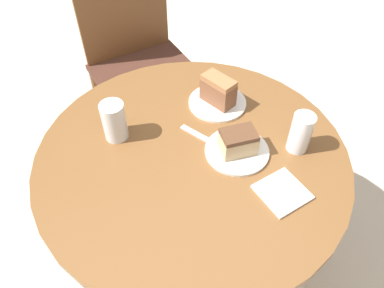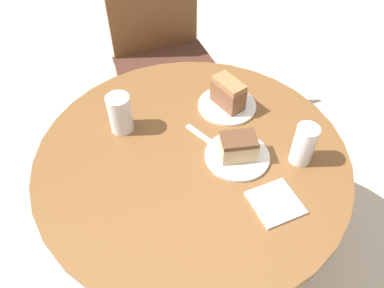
{
  "view_description": "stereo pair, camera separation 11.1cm",
  "coord_description": "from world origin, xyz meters",
  "px_view_note": "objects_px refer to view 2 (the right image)",
  "views": [
    {
      "loc": [
        -0.31,
        -0.69,
        1.57
      ],
      "look_at": [
        0.0,
        0.0,
        0.76
      ],
      "focal_mm": 35.0,
      "sensor_mm": 36.0,
      "label": 1
    },
    {
      "loc": [
        -0.2,
        -0.73,
        1.57
      ],
      "look_at": [
        0.0,
        0.0,
        0.76
      ],
      "focal_mm": 35.0,
      "sensor_mm": 36.0,
      "label": 2
    }
  ],
  "objects_px": {
    "plate_far": "(227,106)",
    "glass_lemonade": "(120,115)",
    "plate_near": "(237,156)",
    "cake_slice_far": "(228,93)",
    "cake_slice_near": "(238,147)",
    "chair": "(164,55)",
    "glass_water": "(303,146)"
  },
  "relations": [
    {
      "from": "cake_slice_far",
      "to": "glass_lemonade",
      "type": "relative_size",
      "value": 1.01
    },
    {
      "from": "cake_slice_near",
      "to": "glass_lemonade",
      "type": "height_order",
      "value": "glass_lemonade"
    },
    {
      "from": "plate_far",
      "to": "glass_lemonade",
      "type": "bearing_deg",
      "value": -178.75
    },
    {
      "from": "plate_near",
      "to": "cake_slice_near",
      "type": "relative_size",
      "value": 1.73
    },
    {
      "from": "plate_near",
      "to": "glass_water",
      "type": "relative_size",
      "value": 1.49
    },
    {
      "from": "cake_slice_near",
      "to": "plate_far",
      "type": "bearing_deg",
      "value": 78.27
    },
    {
      "from": "glass_lemonade",
      "to": "chair",
      "type": "bearing_deg",
      "value": 67.57
    },
    {
      "from": "chair",
      "to": "plate_near",
      "type": "distance_m",
      "value": 0.92
    },
    {
      "from": "cake_slice_far",
      "to": "glass_water",
      "type": "height_order",
      "value": "glass_water"
    },
    {
      "from": "plate_near",
      "to": "plate_far",
      "type": "xyz_separation_m",
      "value": [
        0.05,
        0.22,
        0.0
      ]
    },
    {
      "from": "plate_far",
      "to": "cake_slice_far",
      "type": "bearing_deg",
      "value": 0.0
    },
    {
      "from": "cake_slice_near",
      "to": "cake_slice_far",
      "type": "xyz_separation_m",
      "value": [
        0.05,
        0.22,
        0.01
      ]
    },
    {
      "from": "plate_near",
      "to": "plate_far",
      "type": "height_order",
      "value": "same"
    },
    {
      "from": "chair",
      "to": "cake_slice_near",
      "type": "relative_size",
      "value": 8.62
    },
    {
      "from": "plate_near",
      "to": "plate_far",
      "type": "distance_m",
      "value": 0.23
    },
    {
      "from": "chair",
      "to": "cake_slice_far",
      "type": "distance_m",
      "value": 0.73
    },
    {
      "from": "plate_near",
      "to": "plate_far",
      "type": "bearing_deg",
      "value": 78.27
    },
    {
      "from": "plate_far",
      "to": "cake_slice_near",
      "type": "bearing_deg",
      "value": -101.73
    },
    {
      "from": "plate_far",
      "to": "glass_lemonade",
      "type": "height_order",
      "value": "glass_lemonade"
    },
    {
      "from": "cake_slice_near",
      "to": "cake_slice_far",
      "type": "relative_size",
      "value": 0.87
    },
    {
      "from": "cake_slice_far",
      "to": "glass_lemonade",
      "type": "bearing_deg",
      "value": -178.75
    },
    {
      "from": "chair",
      "to": "plate_far",
      "type": "height_order",
      "value": "chair"
    },
    {
      "from": "chair",
      "to": "glass_water",
      "type": "height_order",
      "value": "chair"
    },
    {
      "from": "plate_near",
      "to": "glass_lemonade",
      "type": "height_order",
      "value": "glass_lemonade"
    },
    {
      "from": "plate_far",
      "to": "glass_water",
      "type": "bearing_deg",
      "value": -65.42
    },
    {
      "from": "plate_far",
      "to": "cake_slice_far",
      "type": "height_order",
      "value": "cake_slice_far"
    },
    {
      "from": "chair",
      "to": "cake_slice_near",
      "type": "xyz_separation_m",
      "value": [
        0.03,
        -0.9,
        0.26
      ]
    },
    {
      "from": "cake_slice_far",
      "to": "cake_slice_near",
      "type": "bearing_deg",
      "value": -101.73
    },
    {
      "from": "plate_near",
      "to": "cake_slice_far",
      "type": "bearing_deg",
      "value": 78.27
    },
    {
      "from": "plate_near",
      "to": "cake_slice_near",
      "type": "bearing_deg",
      "value": 0.0
    },
    {
      "from": "chair",
      "to": "glass_lemonade",
      "type": "bearing_deg",
      "value": -118.48
    },
    {
      "from": "plate_far",
      "to": "cake_slice_far",
      "type": "xyz_separation_m",
      "value": [
        0.0,
        0.0,
        0.05
      ]
    }
  ]
}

